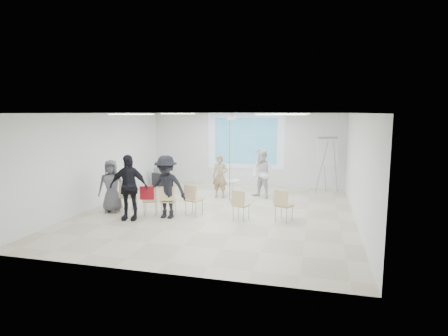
% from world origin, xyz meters
% --- Properties ---
extents(floor, '(8.00, 9.00, 0.10)m').
position_xyz_m(floor, '(0.00, 0.00, -0.05)').
color(floor, beige).
rests_on(floor, ground).
extents(ceiling, '(8.00, 9.00, 0.10)m').
position_xyz_m(ceiling, '(0.00, 0.00, 3.05)').
color(ceiling, white).
rests_on(ceiling, wall_back).
extents(wall_back, '(8.00, 0.10, 3.00)m').
position_xyz_m(wall_back, '(0.00, 4.55, 1.50)').
color(wall_back, silver).
rests_on(wall_back, floor).
extents(wall_left, '(0.10, 9.00, 3.00)m').
position_xyz_m(wall_left, '(-4.05, 0.00, 1.50)').
color(wall_left, silver).
rests_on(wall_left, floor).
extents(wall_right, '(0.10, 9.00, 3.00)m').
position_xyz_m(wall_right, '(4.05, 0.00, 1.50)').
color(wall_right, silver).
rests_on(wall_right, floor).
extents(projection_halo, '(3.20, 0.01, 2.30)m').
position_xyz_m(projection_halo, '(0.00, 4.49, 1.85)').
color(projection_halo, silver).
rests_on(projection_halo, wall_back).
extents(projection_image, '(2.60, 0.01, 1.90)m').
position_xyz_m(projection_image, '(0.00, 4.47, 1.85)').
color(projection_image, teal).
rests_on(projection_image, wall_back).
extents(pedestal_table, '(0.59, 0.59, 0.66)m').
position_xyz_m(pedestal_table, '(-0.00, 2.05, 0.37)').
color(pedestal_table, white).
rests_on(pedestal_table, floor).
extents(player_left, '(0.67, 0.49, 1.73)m').
position_xyz_m(player_left, '(-0.44, 1.94, 0.86)').
color(player_left, tan).
rests_on(player_left, floor).
extents(player_right, '(1.18, 1.11, 1.94)m').
position_xyz_m(player_right, '(1.02, 2.29, 0.97)').
color(player_right, white).
rests_on(player_right, floor).
extents(controller_left, '(0.06, 0.13, 0.04)m').
position_xyz_m(controller_left, '(-0.26, 2.19, 1.14)').
color(controller_left, silver).
rests_on(controller_left, player_left).
extents(controller_right, '(0.10, 0.13, 0.04)m').
position_xyz_m(controller_right, '(0.84, 2.54, 1.31)').
color(controller_right, white).
rests_on(controller_right, player_right).
extents(chair_far_left, '(0.49, 0.52, 0.93)m').
position_xyz_m(chair_far_left, '(-2.66, -0.63, 0.55)').
color(chair_far_left, tan).
rests_on(chair_far_left, floor).
extents(chair_left_mid, '(0.53, 0.55, 0.88)m').
position_xyz_m(chair_left_mid, '(-1.82, -0.87, 0.52)').
color(chair_left_mid, tan).
rests_on(chair_left_mid, floor).
extents(chair_left_inner, '(0.51, 0.54, 0.92)m').
position_xyz_m(chair_left_inner, '(-1.26, -0.85, 0.55)').
color(chair_left_inner, tan).
rests_on(chair_left_inner, floor).
extents(chair_center, '(0.55, 0.57, 0.93)m').
position_xyz_m(chair_center, '(-0.61, -0.57, 0.55)').
color(chair_center, tan).
rests_on(chair_center, floor).
extents(chair_right_inner, '(0.51, 0.53, 0.87)m').
position_xyz_m(chair_right_inner, '(0.84, -0.72, 0.51)').
color(chair_right_inner, tan).
rests_on(chair_right_inner, floor).
extents(chair_right_far, '(0.57, 0.59, 0.91)m').
position_xyz_m(chair_right_far, '(2.02, -0.54, 0.54)').
color(chair_right_far, tan).
rests_on(chair_right_far, floor).
extents(red_jacket, '(0.41, 0.21, 0.38)m').
position_xyz_m(red_jacket, '(-1.84, -1.02, 0.72)').
color(red_jacket, maroon).
rests_on(red_jacket, chair_left_mid).
extents(laptop, '(0.38, 0.31, 0.03)m').
position_xyz_m(laptop, '(-1.28, -0.75, 0.49)').
color(laptop, black).
rests_on(laptop, chair_left_inner).
extents(audience_left, '(1.34, 0.92, 2.13)m').
position_xyz_m(audience_left, '(-2.24, -1.35, 1.07)').
color(audience_left, black).
rests_on(audience_left, floor).
extents(audience_mid, '(1.34, 0.75, 2.05)m').
position_xyz_m(audience_mid, '(-1.26, -0.96, 1.03)').
color(audience_mid, black).
rests_on(audience_mid, floor).
extents(audience_outer, '(1.02, 0.84, 1.80)m').
position_xyz_m(audience_outer, '(-3.15, -0.72, 0.90)').
color(audience_outer, '#5B5A5F').
rests_on(audience_outer, floor).
extents(flipchart_easel, '(0.86, 0.68, 2.13)m').
position_xyz_m(flipchart_easel, '(3.27, 3.63, 1.57)').
color(flipchart_easel, gray).
rests_on(flipchart_easel, floor).
extents(av_cart, '(0.61, 0.55, 0.76)m').
position_xyz_m(av_cart, '(-3.44, 3.48, 0.35)').
color(av_cart, black).
rests_on(av_cart, floor).
extents(ceiling_projector, '(0.30, 0.25, 3.00)m').
position_xyz_m(ceiling_projector, '(0.10, 1.49, 2.69)').
color(ceiling_projector, white).
rests_on(ceiling_projector, ceiling).
extents(fluor_panel_nw, '(1.20, 0.30, 0.02)m').
position_xyz_m(fluor_panel_nw, '(-2.00, 2.00, 2.97)').
color(fluor_panel_nw, white).
rests_on(fluor_panel_nw, ceiling).
extents(fluor_panel_ne, '(1.20, 0.30, 0.02)m').
position_xyz_m(fluor_panel_ne, '(2.00, 2.00, 2.97)').
color(fluor_panel_ne, white).
rests_on(fluor_panel_ne, ceiling).
extents(fluor_panel_sw, '(1.20, 0.30, 0.02)m').
position_xyz_m(fluor_panel_sw, '(-2.00, -1.50, 2.97)').
color(fluor_panel_sw, white).
rests_on(fluor_panel_sw, ceiling).
extents(fluor_panel_se, '(1.20, 0.30, 0.02)m').
position_xyz_m(fluor_panel_se, '(2.00, -1.50, 2.97)').
color(fluor_panel_se, white).
rests_on(fluor_panel_se, ceiling).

